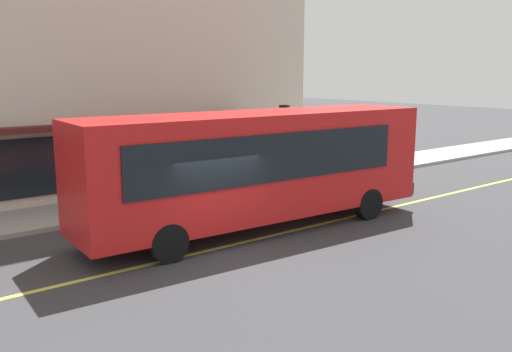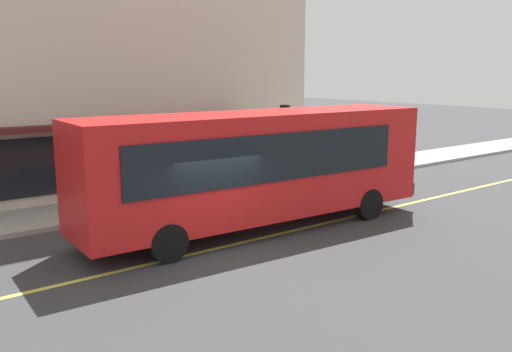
{
  "view_description": "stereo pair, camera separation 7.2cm",
  "coord_description": "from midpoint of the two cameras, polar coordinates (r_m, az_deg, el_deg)",
  "views": [
    {
      "loc": [
        -7.52,
        -11.67,
        4.68
      ],
      "look_at": [
        2.21,
        0.93,
        1.6
      ],
      "focal_mm": 38.13,
      "sensor_mm": 36.0,
      "label": 1
    },
    {
      "loc": [
        -7.47,
        -11.71,
        4.68
      ],
      "look_at": [
        2.21,
        0.93,
        1.6
      ],
      "focal_mm": 38.13,
      "sensor_mm": 36.0,
      "label": 2
    }
  ],
  "objects": [
    {
      "name": "ground",
      "position": [
        14.65,
        -4.55,
        -7.71
      ],
      "size": [
        120.0,
        120.0,
        0.0
      ],
      "primitive_type": "plane",
      "color": "#38383A"
    },
    {
      "name": "sidewalk",
      "position": [
        19.51,
        -13.76,
        -3.02
      ],
      "size": [
        80.0,
        2.84,
        0.15
      ],
      "primitive_type": "cube",
      "color": "#9E9B93",
      "rests_on": "ground"
    },
    {
      "name": "lane_centre_stripe",
      "position": [
        14.65,
        -4.55,
        -7.69
      ],
      "size": [
        36.0,
        0.16,
        0.01
      ],
      "primitive_type": "cube",
      "color": "#D8D14C",
      "rests_on": "ground"
    },
    {
      "name": "bus",
      "position": [
        16.07,
        0.51,
        1.3
      ],
      "size": [
        11.24,
        3.04,
        3.5
      ],
      "color": "red",
      "rests_on": "ground"
    },
    {
      "name": "traffic_light",
      "position": [
        21.95,
        3.21,
        5.32
      ],
      "size": [
        0.3,
        0.52,
        3.2
      ],
      "color": "#2D2D33",
      "rests_on": "sidewalk"
    }
  ]
}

